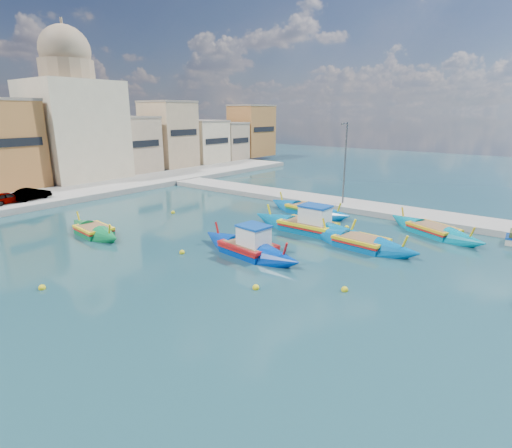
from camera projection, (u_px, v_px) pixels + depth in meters
ground at (299, 284)px, 21.40m from camera, size 160.00×160.00×0.00m
east_quay at (408, 214)px, 35.01m from camera, size 4.00×70.00×0.50m
north_quay at (28, 200)px, 40.20m from camera, size 80.00×8.00×0.60m
north_townhouses at (52, 145)px, 48.36m from camera, size 83.20×7.87×10.19m
church_block at (73, 116)px, 50.33m from camera, size 10.00×10.00×19.10m
quay_street_lamp at (345, 163)px, 37.03m from camera, size 1.18×0.16×8.00m
luzzu_turquoise_cabin at (308, 227)px, 30.57m from camera, size 2.42×10.40×3.33m
luzzu_blue_cabin at (249, 249)px, 25.72m from camera, size 3.25×9.00×3.11m
luzzu_cyan_mid at (308, 211)px, 36.05m from camera, size 3.39×9.37×2.71m
luzzu_green at (94, 232)px, 29.84m from camera, size 2.65×7.48×2.31m
luzzu_blue_south at (433, 231)px, 29.87m from camera, size 5.67×8.71×2.52m
luzzu_cyan_south at (361, 244)px, 27.01m from camera, size 2.83×8.51×2.60m
mooring_buoys at (226, 252)px, 25.90m from camera, size 20.45×19.92×0.36m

